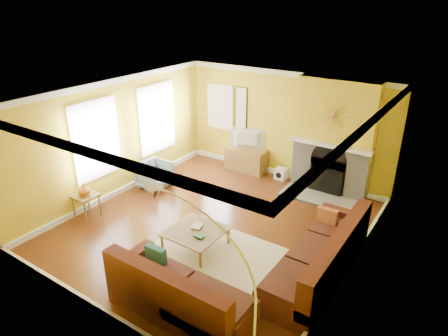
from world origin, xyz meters
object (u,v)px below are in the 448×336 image
Objects in this scene: sectional_sofa at (251,246)px; coffee_table at (196,239)px; media_console at (246,159)px; side_table at (87,206)px; arc_lamp at (208,293)px; armchair at (155,175)px.

sectional_sofa is 3.89× the size of coffee_table.
media_console is 2.14× the size of side_table.
coffee_table is 2.64m from side_table.
sectional_sofa is 1.18m from coffee_table.
coffee_table is (-1.15, -0.05, -0.26)m from sectional_sofa.
media_console is at bearing 122.08° from sectional_sofa.
sectional_sofa is 3.45× the size of media_console.
coffee_table is at bearing 131.39° from arc_lamp.
arc_lamp is (4.33, -1.56, 0.91)m from side_table.
sectional_sofa is 2.20m from arc_lamp.
side_table is at bearing 173.12° from armchair.
side_table is (-1.53, -3.99, -0.05)m from media_console.
armchair is 1.87m from side_table.
sectional_sofa is 7.37× the size of side_table.
armchair reaches higher than coffee_table.
arc_lamp is (4.11, -3.41, 0.85)m from armchair.
media_console is 4.28m from side_table.
coffee_table is 1.37× the size of armchair.
coffee_table is at bearing -73.34° from media_console.
armchair is 0.30× the size of arc_lamp.
side_table is 4.69m from arc_lamp.
sectional_sofa reaches higher than coffee_table.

